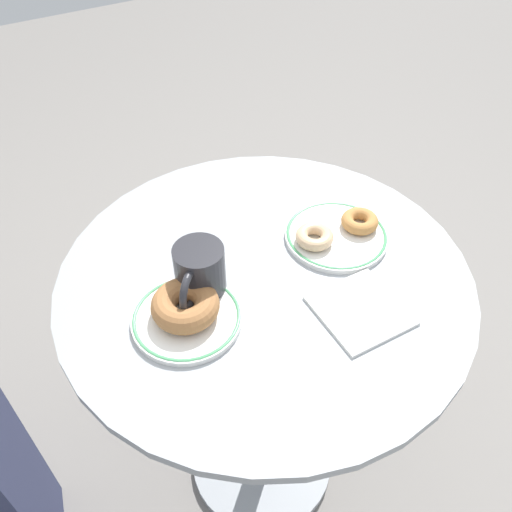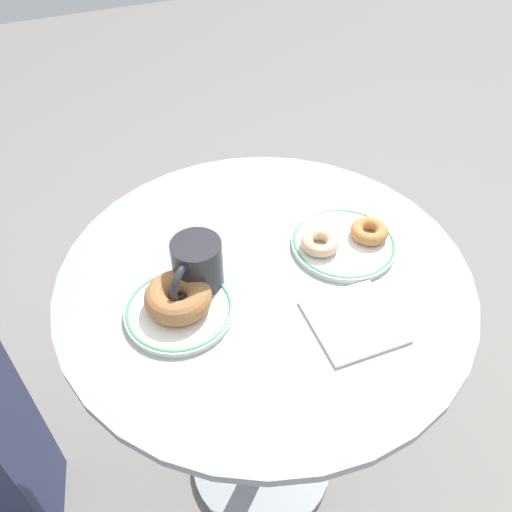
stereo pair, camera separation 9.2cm
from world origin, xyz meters
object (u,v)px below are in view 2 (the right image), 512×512
(donut_glazed, at_px, (320,242))
(plate_right, at_px, (343,243))
(donut_old_fashioned, at_px, (369,231))
(plate_left, at_px, (179,310))
(paper_napkin, at_px, (354,321))
(cafe_table, at_px, (263,350))
(coffee_mug, at_px, (196,267))
(donut_cinnamon, at_px, (178,297))

(donut_glazed, bearing_deg, plate_right, -3.25)
(donut_old_fashioned, xyz_separation_m, donut_glazed, (-0.10, 0.01, 0.00))
(plate_left, xyz_separation_m, paper_napkin, (0.25, -0.13, -0.00))
(cafe_table, bearing_deg, donut_old_fashioned, 1.87)
(plate_right, bearing_deg, donut_glazed, 176.75)
(donut_old_fashioned, bearing_deg, donut_glazed, 175.54)
(donut_old_fashioned, bearing_deg, paper_napkin, -127.24)
(cafe_table, relative_size, coffee_mug, 7.01)
(donut_cinnamon, distance_m, paper_napkin, 0.29)
(cafe_table, bearing_deg, coffee_mug, 171.54)
(donut_cinnamon, xyz_separation_m, donut_glazed, (0.28, 0.04, -0.01))
(paper_napkin, height_order, coffee_mug, coffee_mug)
(cafe_table, distance_m, plate_right, 0.28)
(plate_right, relative_size, paper_napkin, 1.39)
(plate_left, height_order, donut_cinnamon, donut_cinnamon)
(cafe_table, bearing_deg, donut_cinnamon, -172.22)
(donut_glazed, bearing_deg, coffee_mug, 179.34)
(plate_right, height_order, donut_cinnamon, donut_cinnamon)
(donut_glazed, bearing_deg, donut_old_fashioned, -4.46)
(donut_cinnamon, xyz_separation_m, coffee_mug, (0.05, 0.04, 0.02))
(paper_napkin, bearing_deg, plate_left, 153.50)
(cafe_table, height_order, plate_left, plate_left)
(donut_cinnamon, xyz_separation_m, donut_old_fashioned, (0.37, 0.03, -0.01))
(plate_right, relative_size, donut_glazed, 2.76)
(plate_left, height_order, donut_old_fashioned, donut_old_fashioned)
(donut_glazed, height_order, paper_napkin, donut_glazed)
(coffee_mug, bearing_deg, plate_right, -1.12)
(cafe_table, bearing_deg, plate_right, 4.13)
(plate_right, bearing_deg, donut_old_fashioned, -5.67)
(donut_old_fashioned, height_order, donut_glazed, same)
(cafe_table, xyz_separation_m, donut_old_fashioned, (0.21, 0.01, 0.25))
(plate_right, xyz_separation_m, paper_napkin, (-0.07, -0.17, -0.00))
(plate_left, bearing_deg, paper_napkin, -26.50)
(cafe_table, xyz_separation_m, paper_napkin, (0.09, -0.15, 0.23))
(plate_right, distance_m, donut_old_fashioned, 0.05)
(donut_old_fashioned, distance_m, paper_napkin, 0.20)
(donut_old_fashioned, height_order, coffee_mug, coffee_mug)
(plate_right, relative_size, coffee_mug, 1.82)
(donut_glazed, relative_size, paper_napkin, 0.50)
(plate_right, distance_m, donut_cinnamon, 0.33)
(donut_cinnamon, bearing_deg, coffee_mug, 41.09)
(donut_old_fashioned, distance_m, coffee_mug, 0.33)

